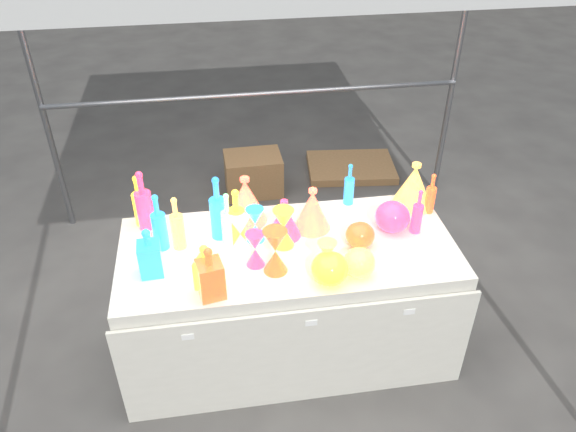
{
  "coord_description": "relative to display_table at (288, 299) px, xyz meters",
  "views": [
    {
      "loc": [
        -0.36,
        -2.33,
        2.62
      ],
      "look_at": [
        0.0,
        0.0,
        0.95
      ],
      "focal_mm": 35.0,
      "sensor_mm": 36.0,
      "label": 1
    }
  ],
  "objects": [
    {
      "name": "ground",
      "position": [
        -0.0,
        0.01,
        -0.37
      ],
      "size": [
        80.0,
        80.0,
        0.0
      ],
      "primitive_type": "plane",
      "color": "#5F5C57",
      "rests_on": "ground"
    },
    {
      "name": "display_table",
      "position": [
        0.0,
        0.0,
        0.0
      ],
      "size": [
        1.84,
        0.83,
        0.75
      ],
      "color": "silver",
      "rests_on": "ground"
    },
    {
      "name": "cardboard_box_closed",
      "position": [
        -0.03,
        1.76,
        -0.2
      ],
      "size": [
        0.48,
        0.35,
        0.34
      ],
      "primitive_type": "cube",
      "rotation": [
        0.0,
        0.0,
        0.02
      ],
      "color": "#AD7D4E",
      "rests_on": "ground"
    },
    {
      "name": "cardboard_box_flat",
      "position": [
        0.88,
        1.96,
        -0.34
      ],
      "size": [
        0.82,
        0.63,
        0.07
      ],
      "primitive_type": "cube",
      "rotation": [
        0.0,
        0.0,
        -0.1
      ],
      "color": "#AD7D4E",
      "rests_on": "ground"
    },
    {
      "name": "bottle_0",
      "position": [
        -0.78,
        0.34,
        0.53
      ],
      "size": [
        0.1,
        0.1,
        0.31
      ],
      "primitive_type": null,
      "rotation": [
        0.0,
        0.0,
        -0.22
      ],
      "color": "red",
      "rests_on": "display_table"
    },
    {
      "name": "bottle_1",
      "position": [
        -0.35,
        0.16,
        0.56
      ],
      "size": [
        0.1,
        0.1,
        0.38
      ],
      "primitive_type": null,
      "rotation": [
        0.0,
        0.0,
        -0.08
      ],
      "color": "#177F2C",
      "rests_on": "display_table"
    },
    {
      "name": "bottle_3",
      "position": [
        -0.75,
        0.31,
        0.55
      ],
      "size": [
        0.11,
        0.11,
        0.36
      ],
      "primitive_type": null,
      "rotation": [
        0.0,
        0.0,
        0.22
      ],
      "color": "#1F37B9",
      "rests_on": "display_table"
    },
    {
      "name": "bottle_4",
      "position": [
        -0.57,
        0.1,
        0.53
      ],
      "size": [
        0.07,
        0.07,
        0.31
      ],
      "primitive_type": null,
      "rotation": [
        0.0,
        0.0,
        0.01
      ],
      "color": "#127564",
      "rests_on": "display_table"
    },
    {
      "name": "bottle_5",
      "position": [
        -0.31,
        0.08,
        0.54
      ],
      "size": [
        0.09,
        0.09,
        0.32
      ],
      "primitive_type": null,
      "rotation": [
        0.0,
        0.0,
        0.31
      ],
      "color": "#C3279F",
      "rests_on": "display_table"
    },
    {
      "name": "bottle_6",
      "position": [
        -0.26,
        0.08,
        0.54
      ],
      "size": [
        0.09,
        0.09,
        0.34
      ],
      "primitive_type": null,
      "rotation": [
        0.0,
        0.0,
        -0.06
      ],
      "color": "red",
      "rests_on": "display_table"
    },
    {
      "name": "bottle_7",
      "position": [
        -0.66,
        0.11,
        0.54
      ],
      "size": [
        0.09,
        0.09,
        0.33
      ],
      "primitive_type": null,
      "rotation": [
        0.0,
        0.0,
        -0.19
      ],
      "color": "#177F2C",
      "rests_on": "display_table"
    },
    {
      "name": "decanter_0",
      "position": [
        -0.44,
        -0.24,
        0.5
      ],
      "size": [
        0.13,
        0.13,
        0.25
      ],
      "primitive_type": null,
      "rotation": [
        0.0,
        0.0,
        -0.43
      ],
      "color": "red",
      "rests_on": "display_table"
    },
    {
      "name": "decanter_1",
      "position": [
        -0.42,
        -0.3,
        0.52
      ],
      "size": [
        0.14,
        0.14,
        0.28
      ],
      "primitive_type": null,
      "rotation": [
        0.0,
        0.0,
        0.2
      ],
      "color": "orange",
      "rests_on": "display_table"
    },
    {
      "name": "decanter_2",
      "position": [
        -0.71,
        -0.1,
        0.51
      ],
      "size": [
        0.12,
        0.12,
        0.27
      ],
      "primitive_type": null,
      "rotation": [
        0.0,
        0.0,
        0.05
      ],
      "color": "#177F2C",
      "rests_on": "display_table"
    },
    {
      "name": "hourglass_0",
      "position": [
        -0.09,
        -0.17,
        0.5
      ],
      "size": [
        0.15,
        0.15,
        0.25
      ],
      "primitive_type": null,
      "rotation": [
        0.0,
        0.0,
        0.27
      ],
      "color": "orange",
      "rests_on": "display_table"
    },
    {
      "name": "hourglass_1",
      "position": [
        -0.19,
        -0.11,
        0.47
      ],
      "size": [
        0.11,
        0.11,
        0.19
      ],
      "primitive_type": null,
      "rotation": [
        0.0,
        0.0,
        -0.09
      ],
      "color": "#1F37B9",
      "rests_on": "display_table"
    },
    {
      "name": "hourglass_2",
      "position": [
        0.15,
        -0.24,
        0.47
      ],
      "size": [
        0.13,
        0.13,
        0.2
      ],
      "primitive_type": null,
      "rotation": [
        0.0,
        0.0,
        0.35
      ],
      "color": "#127564",
      "rests_on": "display_table"
    },
    {
      "name": "hourglass_3",
      "position": [
        -0.25,
        0.02,
        0.48
      ],
      "size": [
        0.12,
        0.12,
        0.21
      ],
      "primitive_type": null,
      "rotation": [
        0.0,
        0.0,
        0.23
      ],
      "color": "#C3279F",
      "rests_on": "display_table"
    },
    {
      "name": "hourglass_4",
      "position": [
        -0.02,
        0.03,
        0.49
      ],
      "size": [
        0.13,
        0.13,
        0.23
      ],
      "primitive_type": null,
      "rotation": [
        0.0,
        0.0,
        -0.11
      ],
      "color": "red",
      "rests_on": "display_table"
    },
    {
      "name": "hourglass_5",
      "position": [
        -0.16,
        0.1,
        0.48
      ],
      "size": [
        0.13,
        0.13,
        0.2
      ],
      "primitive_type": null,
      "rotation": [
        0.0,
        0.0,
        0.36
      ],
      "color": "#177F2C",
      "rests_on": "display_table"
    },
    {
      "name": "globe_0",
      "position": [
        0.16,
        -0.3,
        0.45
      ],
      "size": [
        0.19,
        0.19,
        0.15
      ],
      "primitive_type": null,
      "rotation": [
        0.0,
        0.0,
        0.04
      ],
      "color": "red",
      "rests_on": "display_table"
    },
    {
      "name": "globe_1",
      "position": [
        0.32,
        -0.26,
        0.44
      ],
      "size": [
        0.18,
        0.18,
        0.13
      ],
      "primitive_type": null,
      "rotation": [
        0.0,
        0.0,
        0.13
      ],
      "color": "#127564",
      "rests_on": "display_table"
    },
    {
      "name": "globe_2",
      "position": [
        0.38,
        -0.04,
        0.44
      ],
      "size": [
        0.17,
        0.17,
        0.12
      ],
      "primitive_type": null,
      "rotation": [
        0.0,
        0.0,
        0.08
      ],
      "color": "orange",
      "rests_on": "display_table"
    },
    {
      "name": "globe_3",
      "position": [
        0.59,
        0.07,
        0.45
      ],
      "size": [
        0.22,
        0.22,
        0.15
      ],
      "primitive_type": null,
      "rotation": [
        0.0,
        0.0,
        0.17
      ],
      "color": "#1F37B9",
      "rests_on": "display_table"
    },
    {
      "name": "lampshade_0",
      "position": [
        0.16,
        0.16,
        0.5
      ],
      "size": [
        0.22,
        0.22,
        0.25
      ],
      "primitive_type": null,
      "rotation": [
        0.0,
        0.0,
        0.06
      ],
      "color": "yellow",
      "rests_on": "display_table"
    },
    {
      "name": "lampshade_1",
      "position": [
        -0.2,
        0.29,
        0.52
      ],
      "size": [
        0.24,
        0.24,
        0.28
      ],
      "primitive_type": null,
      "rotation": [
        0.0,
        0.0,
        -0.02
      ],
      "color": "yellow",
      "rests_on": "display_table"
    },
    {
      "name": "lampshade_2",
      "position": [
        -0.01,
        0.11,
        0.49
      ],
      "size": [
        0.2,
        0.2,
        0.22
      ],
      "primitive_type": null,
      "rotation": [
        0.0,
        0.0,
        -0.07
      ],
      "color": "#1F37B9",
      "rests_on": "display_table"
    },
    {
      "name": "lampshade_3",
      "position": [
        0.78,
        0.29,
        0.52
      ],
      "size": [
        0.31,
        0.31,
        0.28
      ],
      "primitive_type": null,
      "rotation": [
        0.0,
        0.0,
        -0.34
      ],
      "color": "#127564",
      "rests_on": "display_table"
    },
    {
      "name": "bottle_8",
      "position": [
        0.42,
        0.37,
        0.51
      ],
      "size": [
        0.07,
        0.07,
        0.27
      ],
      "primitive_type": null,
      "rotation": [
        0.0,
        0.0,
        -0.1
      ],
      "color": "#177F2C",
      "rests_on": "display_table"
    },
    {
      "name": "bottle_9",
      "position": [
        0.86,
        0.21,
        0.5
      ],
      "size": [
        0.06,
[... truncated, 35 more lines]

